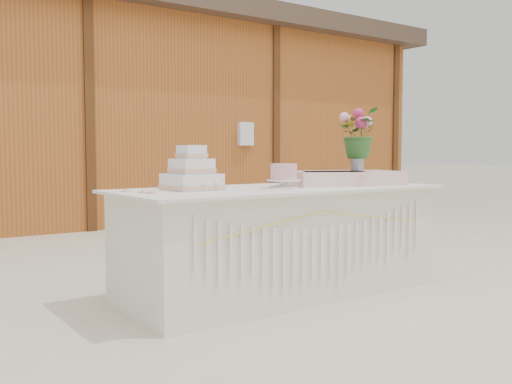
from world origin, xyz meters
TOP-DOWN VIEW (x-y plane):
  - ground at (0.00, 0.00)m, footprint 80.00×80.00m
  - barn at (-0.01, 5.99)m, footprint 12.60×4.60m
  - cake_table at (0.00, -0.00)m, footprint 2.40×1.00m
  - wedding_cake at (-0.65, 0.12)m, footprint 0.34×0.34m
  - pink_cake_stand at (-0.03, -0.07)m, footprint 0.24×0.24m
  - satin_runner at (0.59, -0.02)m, footprint 0.96×0.73m
  - flower_vase at (0.73, -0.04)m, footprint 0.11×0.11m
  - bouquet at (0.73, -0.04)m, footprint 0.47×0.47m
  - loose_flowers at (-1.06, 0.10)m, footprint 0.17×0.32m

SIDE VIEW (x-z plane):
  - ground at x=0.00m, z-range 0.00..0.00m
  - cake_table at x=0.00m, z-range 0.00..0.77m
  - loose_flowers at x=-1.06m, z-range 0.77..0.79m
  - satin_runner at x=0.59m, z-range 0.77..0.88m
  - pink_cake_stand at x=-0.03m, z-range 0.78..0.95m
  - wedding_cake at x=-0.65m, z-range 0.72..1.02m
  - flower_vase at x=0.73m, z-range 0.88..1.02m
  - bouquet at x=0.73m, z-range 1.02..1.42m
  - barn at x=-0.01m, z-range 0.03..3.33m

